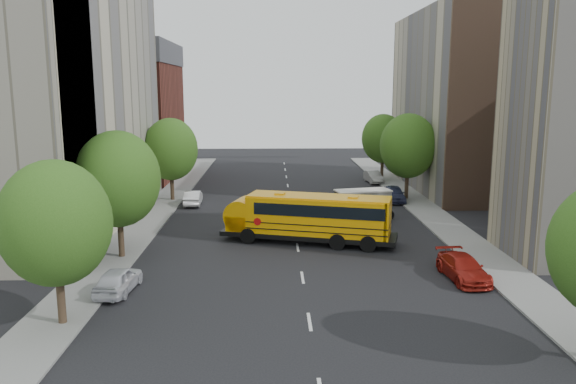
{
  "coord_description": "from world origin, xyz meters",
  "views": [
    {
      "loc": [
        -1.63,
        -37.74,
        10.36
      ],
      "look_at": [
        -0.53,
        2.0,
        2.99
      ],
      "focal_mm": 35.0,
      "sensor_mm": 36.0,
      "label": 1
    }
  ],
  "objects_px": {
    "safari_truck": "(357,204)",
    "parked_car_3": "(463,268)",
    "school_bus": "(307,216)",
    "street_tree_2": "(171,149)",
    "street_tree_1": "(118,179)",
    "street_tree_5": "(383,139)",
    "parked_car_0": "(118,280)",
    "street_tree_4": "(408,146)",
    "parked_car_4": "(394,194)",
    "street_tree_0": "(55,223)",
    "parked_car_5": "(373,177)",
    "parked_car_1": "(193,198)"
  },
  "relations": [
    {
      "from": "parked_car_1",
      "to": "street_tree_4",
      "type": "bearing_deg",
      "value": -176.71
    },
    {
      "from": "safari_truck",
      "to": "parked_car_4",
      "type": "xyz_separation_m",
      "value": [
        4.43,
        6.82,
        -0.5
      ]
    },
    {
      "from": "street_tree_4",
      "to": "parked_car_5",
      "type": "height_order",
      "value": "street_tree_4"
    },
    {
      "from": "parked_car_4",
      "to": "street_tree_5",
      "type": "bearing_deg",
      "value": 85.63
    },
    {
      "from": "street_tree_0",
      "to": "parked_car_3",
      "type": "relative_size",
      "value": 1.64
    },
    {
      "from": "street_tree_1",
      "to": "parked_car_5",
      "type": "bearing_deg",
      "value": 53.27
    },
    {
      "from": "street_tree_4",
      "to": "street_tree_5",
      "type": "xyz_separation_m",
      "value": [
        -0.0,
        12.0,
        -0.37
      ]
    },
    {
      "from": "safari_truck",
      "to": "parked_car_1",
      "type": "xyz_separation_m",
      "value": [
        -13.97,
        5.82,
        -0.58
      ]
    },
    {
      "from": "street_tree_1",
      "to": "parked_car_4",
      "type": "distance_m",
      "value": 27.04
    },
    {
      "from": "safari_truck",
      "to": "parked_car_3",
      "type": "xyz_separation_m",
      "value": [
        3.63,
        -14.71,
        -0.58
      ]
    },
    {
      "from": "safari_truck",
      "to": "street_tree_0",
      "type": "bearing_deg",
      "value": -141.62
    },
    {
      "from": "safari_truck",
      "to": "parked_car_0",
      "type": "relative_size",
      "value": 1.47
    },
    {
      "from": "parked_car_0",
      "to": "street_tree_2",
      "type": "bearing_deg",
      "value": -81.77
    },
    {
      "from": "street_tree_1",
      "to": "parked_car_5",
      "type": "height_order",
      "value": "street_tree_1"
    },
    {
      "from": "street_tree_1",
      "to": "street_tree_2",
      "type": "height_order",
      "value": "street_tree_1"
    },
    {
      "from": "safari_truck",
      "to": "street_tree_1",
      "type": "bearing_deg",
      "value": -160.73
    },
    {
      "from": "parked_car_0",
      "to": "parked_car_5",
      "type": "height_order",
      "value": "parked_car_0"
    },
    {
      "from": "school_bus",
      "to": "safari_truck",
      "type": "distance_m",
      "value": 8.3
    },
    {
      "from": "street_tree_1",
      "to": "safari_truck",
      "type": "bearing_deg",
      "value": 32.17
    },
    {
      "from": "street_tree_2",
      "to": "parked_car_3",
      "type": "height_order",
      "value": "street_tree_2"
    },
    {
      "from": "street_tree_4",
      "to": "parked_car_4",
      "type": "height_order",
      "value": "street_tree_4"
    },
    {
      "from": "street_tree_5",
      "to": "parked_car_1",
      "type": "relative_size",
      "value": 1.87
    },
    {
      "from": "street_tree_0",
      "to": "school_bus",
      "type": "relative_size",
      "value": 0.61
    },
    {
      "from": "school_bus",
      "to": "street_tree_2",
      "type": "bearing_deg",
      "value": 144.14
    },
    {
      "from": "street_tree_4",
      "to": "parked_car_4",
      "type": "bearing_deg",
      "value": -144.4
    },
    {
      "from": "street_tree_0",
      "to": "parked_car_4",
      "type": "distance_m",
      "value": 34.18
    },
    {
      "from": "street_tree_0",
      "to": "parked_car_5",
      "type": "bearing_deg",
      "value": 61.29
    },
    {
      "from": "street_tree_4",
      "to": "school_bus",
      "type": "bearing_deg",
      "value": -124.95
    },
    {
      "from": "school_bus",
      "to": "parked_car_5",
      "type": "height_order",
      "value": "school_bus"
    },
    {
      "from": "parked_car_1",
      "to": "parked_car_0",
      "type": "bearing_deg",
      "value": 85.42
    },
    {
      "from": "street_tree_4",
      "to": "parked_car_0",
      "type": "distance_m",
      "value": 31.94
    },
    {
      "from": "parked_car_0",
      "to": "street_tree_5",
      "type": "bearing_deg",
      "value": -114.88
    },
    {
      "from": "parked_car_3",
      "to": "street_tree_0",
      "type": "bearing_deg",
      "value": -168.93
    },
    {
      "from": "parked_car_1",
      "to": "parked_car_5",
      "type": "bearing_deg",
      "value": -150.23
    },
    {
      "from": "parked_car_0",
      "to": "parked_car_3",
      "type": "height_order",
      "value": "parked_car_0"
    },
    {
      "from": "parked_car_4",
      "to": "parked_car_3",
      "type": "bearing_deg",
      "value": -90.35
    },
    {
      "from": "street_tree_1",
      "to": "safari_truck",
      "type": "height_order",
      "value": "street_tree_1"
    },
    {
      "from": "street_tree_2",
      "to": "street_tree_5",
      "type": "xyz_separation_m",
      "value": [
        22.0,
        12.0,
        -0.12
      ]
    },
    {
      "from": "parked_car_3",
      "to": "street_tree_2",
      "type": "bearing_deg",
      "value": 126.95
    },
    {
      "from": "school_bus",
      "to": "safari_truck",
      "type": "relative_size",
      "value": 2.11
    },
    {
      "from": "safari_truck",
      "to": "parked_car_3",
      "type": "bearing_deg",
      "value": -89.06
    },
    {
      "from": "parked_car_0",
      "to": "parked_car_5",
      "type": "distance_m",
      "value": 38.72
    },
    {
      "from": "street_tree_2",
      "to": "parked_car_4",
      "type": "xyz_separation_m",
      "value": [
        20.6,
        -1.0,
        -4.09
      ]
    },
    {
      "from": "street_tree_5",
      "to": "parked_car_0",
      "type": "distance_m",
      "value": 41.68
    },
    {
      "from": "street_tree_1",
      "to": "street_tree_5",
      "type": "height_order",
      "value": "street_tree_1"
    },
    {
      "from": "street_tree_2",
      "to": "parked_car_0",
      "type": "relative_size",
      "value": 1.96
    },
    {
      "from": "street_tree_1",
      "to": "street_tree_2",
      "type": "bearing_deg",
      "value": 90.0
    },
    {
      "from": "parked_car_0",
      "to": "street_tree_1",
      "type": "bearing_deg",
      "value": -72.0
    },
    {
      "from": "safari_truck",
      "to": "parked_car_4",
      "type": "bearing_deg",
      "value": 44.13
    },
    {
      "from": "safari_truck",
      "to": "school_bus",
      "type": "bearing_deg",
      "value": -135.83
    }
  ]
}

